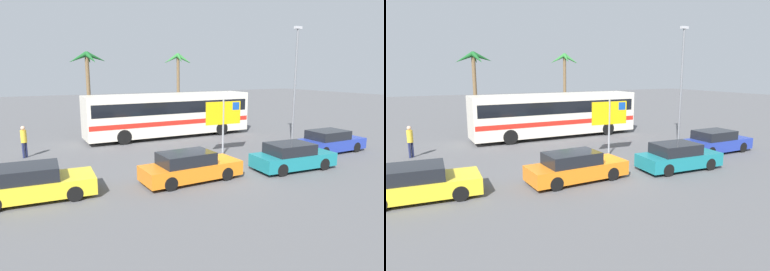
# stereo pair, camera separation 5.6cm
# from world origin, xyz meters

# --- Properties ---
(ground) EXTENTS (120.00, 120.00, 0.00)m
(ground) POSITION_xyz_m (0.00, 0.00, 0.00)
(ground) COLOR #565659
(bus_front_coach) EXTENTS (12.21, 2.49, 3.17)m
(bus_front_coach) POSITION_xyz_m (2.31, 9.09, 1.78)
(bus_front_coach) COLOR silver
(bus_front_coach) RESTS_ON ground
(ferry_sign) EXTENTS (2.20, 0.21, 3.20)m
(ferry_sign) POSITION_xyz_m (2.84, 2.56, 2.33)
(ferry_sign) COLOR gray
(ferry_sign) RESTS_ON ground
(car_yellow) EXTENTS (4.45, 2.12, 1.32)m
(car_yellow) POSITION_xyz_m (-7.34, -0.06, 0.64)
(car_yellow) COLOR yellow
(car_yellow) RESTS_ON ground
(car_blue) EXTENTS (4.27, 1.76, 1.32)m
(car_blue) POSITION_xyz_m (8.92, 0.27, 0.64)
(car_blue) COLOR #23389E
(car_blue) RESTS_ON ground
(car_teal) EXTENTS (4.19, 1.97, 1.32)m
(car_teal) POSITION_xyz_m (4.26, -1.49, 0.63)
(car_teal) COLOR #19757F
(car_teal) RESTS_ON ground
(car_orange) EXTENTS (4.53, 1.83, 1.32)m
(car_orange) POSITION_xyz_m (-1.07, -0.82, 0.64)
(car_orange) COLOR orange
(car_orange) RESTS_ON ground
(pedestrian_near_sign) EXTENTS (0.32, 0.32, 1.81)m
(pedestrian_near_sign) POSITION_xyz_m (-7.43, 7.10, 1.07)
(pedestrian_near_sign) COLOR #1E2347
(pedestrian_near_sign) RESTS_ON ground
(lamp_post_left_side) EXTENTS (0.56, 0.20, 7.66)m
(lamp_post_left_side) POSITION_xyz_m (9.07, 3.56, 4.16)
(lamp_post_left_side) COLOR slate
(lamp_post_left_side) RESTS_ON ground
(palm_tree_seaside) EXTENTS (3.26, 3.23, 6.41)m
(palm_tree_seaside) POSITION_xyz_m (-2.10, 16.12, 5.09)
(palm_tree_seaside) COLOR brown
(palm_tree_seaside) RESTS_ON ground
(palm_tree_inland) EXTENTS (3.15, 3.24, 6.66)m
(palm_tree_inland) POSITION_xyz_m (7.99, 19.76, 5.43)
(palm_tree_inland) COLOR brown
(palm_tree_inland) RESTS_ON ground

